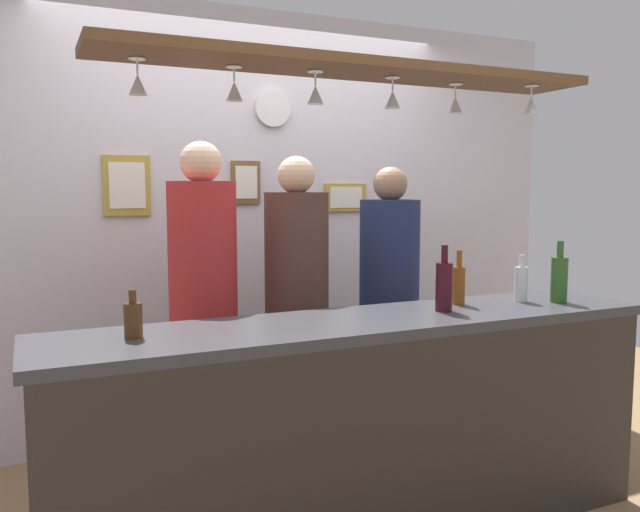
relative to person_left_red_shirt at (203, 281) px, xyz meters
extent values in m
plane|color=olive|center=(0.50, -0.40, -1.06)|extent=(8.00, 8.00, 0.00)
cube|color=silver|center=(0.50, 0.70, 0.24)|extent=(4.40, 0.06, 2.60)
cube|color=#38383D|center=(0.50, -0.75, -0.11)|extent=(2.70, 0.55, 0.04)
cube|color=#2D2823|center=(0.50, -1.00, -0.60)|extent=(2.65, 0.04, 0.92)
cube|color=brown|center=(0.50, -0.70, 0.96)|extent=(2.20, 0.36, 0.04)
cylinder|color=silver|center=(-0.39, -0.64, 0.93)|extent=(0.06, 0.06, 0.00)
cylinder|color=silver|center=(-0.39, -0.64, 0.91)|extent=(0.01, 0.01, 0.06)
cone|color=silver|center=(-0.39, -0.64, 0.84)|extent=(0.07, 0.07, 0.08)
cylinder|color=silver|center=(-0.02, -0.63, 0.93)|extent=(0.06, 0.06, 0.00)
cylinder|color=silver|center=(-0.02, -0.63, 0.91)|extent=(0.01, 0.01, 0.06)
cone|color=silver|center=(-0.02, -0.63, 0.84)|extent=(0.07, 0.07, 0.08)
cylinder|color=silver|center=(0.31, -0.68, 0.93)|extent=(0.06, 0.06, 0.00)
cylinder|color=silver|center=(0.31, -0.68, 0.91)|extent=(0.01, 0.01, 0.06)
cone|color=silver|center=(0.31, -0.68, 0.84)|extent=(0.07, 0.07, 0.08)
cylinder|color=silver|center=(0.67, -0.68, 0.93)|extent=(0.06, 0.06, 0.00)
cylinder|color=silver|center=(0.67, -0.68, 0.91)|extent=(0.01, 0.01, 0.06)
cone|color=silver|center=(0.67, -0.68, 0.84)|extent=(0.07, 0.07, 0.08)
cylinder|color=silver|center=(1.03, -0.65, 0.93)|extent=(0.06, 0.06, 0.00)
cylinder|color=silver|center=(1.03, -0.65, 0.91)|extent=(0.01, 0.01, 0.06)
cone|color=silver|center=(1.03, -0.65, 0.84)|extent=(0.07, 0.07, 0.08)
cylinder|color=silver|center=(1.38, -0.76, 0.93)|extent=(0.06, 0.06, 0.00)
cylinder|color=silver|center=(1.38, -0.76, 0.91)|extent=(0.01, 0.01, 0.06)
cone|color=silver|center=(1.38, -0.76, 0.84)|extent=(0.07, 0.07, 0.08)
cube|color=#2D334C|center=(0.00, 0.00, -0.64)|extent=(0.17, 0.18, 0.83)
cylinder|color=red|center=(0.00, 0.00, 0.13)|extent=(0.34, 0.34, 0.72)
sphere|color=beige|center=(0.00, 0.00, 0.59)|extent=(0.21, 0.21, 0.21)
cube|color=#2D334C|center=(0.50, 0.00, -0.66)|extent=(0.17, 0.18, 0.80)
cylinder|color=brown|center=(0.50, 0.00, 0.09)|extent=(0.34, 0.34, 0.70)
sphere|color=beige|center=(0.50, 0.00, 0.53)|extent=(0.20, 0.20, 0.20)
cube|color=#2D334C|center=(1.07, 0.00, -0.67)|extent=(0.17, 0.18, 0.78)
cylinder|color=navy|center=(1.07, 0.00, 0.06)|extent=(0.34, 0.34, 0.68)
sphere|color=#9E7556|center=(1.07, 0.00, 0.48)|extent=(0.19, 0.19, 0.19)
cylinder|color=#512D14|center=(-0.44, -0.71, -0.03)|extent=(0.07, 0.07, 0.13)
cylinder|color=#512D14|center=(-0.44, -0.71, 0.06)|extent=(0.03, 0.03, 0.05)
cylinder|color=#380F19|center=(0.91, -0.75, 0.02)|extent=(0.08, 0.08, 0.22)
cylinder|color=#380F19|center=(0.91, -0.75, 0.17)|extent=(0.03, 0.03, 0.08)
cylinder|color=#2D5623|center=(1.55, -0.80, 0.02)|extent=(0.08, 0.08, 0.22)
cylinder|color=#2D5623|center=(1.55, -0.80, 0.17)|extent=(0.03, 0.03, 0.08)
cylinder|color=brown|center=(1.08, -0.64, 0.00)|extent=(0.06, 0.06, 0.18)
cylinder|color=brown|center=(1.08, -0.64, 0.13)|extent=(0.03, 0.03, 0.08)
cylinder|color=silver|center=(1.40, -0.70, -0.01)|extent=(0.06, 0.06, 0.17)
cylinder|color=silver|center=(1.40, -0.70, 0.11)|extent=(0.03, 0.03, 0.06)
cube|color=#B29338|center=(1.13, 0.66, 0.40)|extent=(0.30, 0.02, 0.18)
cube|color=white|center=(1.13, 0.65, 0.40)|extent=(0.23, 0.01, 0.14)
cube|color=brown|center=(0.44, 0.66, 0.50)|extent=(0.18, 0.02, 0.26)
cube|color=white|center=(0.44, 0.65, 0.50)|extent=(0.14, 0.01, 0.20)
cube|color=#B29338|center=(-0.26, 0.66, 0.48)|extent=(0.26, 0.02, 0.34)
cube|color=white|center=(-0.26, 0.65, 0.48)|extent=(0.20, 0.01, 0.26)
cylinder|color=white|center=(0.62, 0.65, 0.95)|extent=(0.22, 0.03, 0.22)
camera|label=1|loc=(-0.79, -3.12, 0.46)|focal=36.09mm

